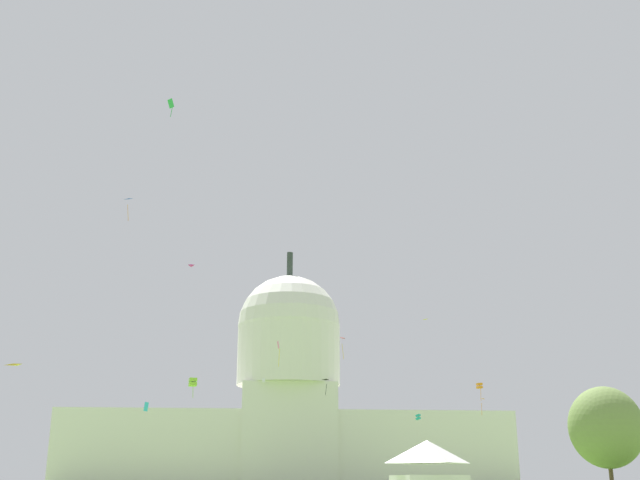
{
  "coord_description": "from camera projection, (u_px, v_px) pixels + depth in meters",
  "views": [
    {
      "loc": [
        -6.69,
        -31.59,
        2.12
      ],
      "look_at": [
        1.94,
        60.07,
        30.91
      ],
      "focal_mm": 43.24,
      "sensor_mm": 36.0,
      "label": 1
    }
  ],
  "objects": [
    {
      "name": "event_tent",
      "position": [
        428.0,
        471.0,
        75.08
      ],
      "size": [
        6.96,
        7.83,
        5.93
      ],
      "rotation": [
        0.0,
        0.0,
        0.1
      ],
      "color": "white",
      "rests_on": "ground_plane"
    },
    {
      "name": "kite_black_mid",
      "position": [
        326.0,
        381.0,
        142.27
      ],
      "size": [
        1.19,
        0.89,
        2.82
      ],
      "rotation": [
        0.0,
        0.0,
        0.17
      ],
      "color": "black"
    },
    {
      "name": "kite_blue_high",
      "position": [
        130.0,
        202.0,
        134.35
      ],
      "size": [
        1.67,
        1.3,
        3.99
      ],
      "rotation": [
        0.0,
        0.0,
        2.77
      ],
      "color": "blue"
    },
    {
      "name": "kite_cyan_low",
      "position": [
        146.0,
        407.0,
        116.87
      ],
      "size": [
        0.69,
        0.54,
        1.4
      ],
      "rotation": [
        0.0,
        0.0,
        6.27
      ],
      "color": "#33BCDB"
    },
    {
      "name": "kite_lime_low",
      "position": [
        193.0,
        382.0,
        109.65
      ],
      "size": [
        1.28,
        1.3,
        2.82
      ],
      "rotation": [
        0.0,
        0.0,
        0.26
      ],
      "color": "#8CD133"
    },
    {
      "name": "kite_gold_low",
      "position": [
        17.0,
        369.0,
        70.74
      ],
      "size": [
        1.77,
        1.37,
        0.18
      ],
      "rotation": [
        0.0,
        0.0,
        2.62
      ],
      "color": "gold"
    },
    {
      "name": "kite_yellow_mid",
      "position": [
        424.0,
        321.0,
        162.29
      ],
      "size": [
        1.26,
        1.44,
        0.15
      ],
      "rotation": [
        0.0,
        0.0,
        5.29
      ],
      "color": "yellow"
    },
    {
      "name": "kite_orange_mid",
      "position": [
        479.0,
        386.0,
        154.44
      ],
      "size": [
        1.13,
        1.11,
        3.59
      ],
      "rotation": [
        0.0,
        0.0,
        1.67
      ],
      "color": "orange"
    },
    {
      "name": "kite_orange_low",
      "position": [
        480.0,
        401.0,
        146.33
      ],
      "size": [
        1.13,
        1.23,
        2.94
      ],
      "rotation": [
        0.0,
        0.0,
        4.14
      ],
      "color": "orange"
    },
    {
      "name": "kite_turquoise_low",
      "position": [
        418.0,
        417.0,
        172.29
      ],
      "size": [
        1.33,
        1.31,
        1.31
      ],
      "rotation": [
        0.0,
        0.0,
        0.93
      ],
      "color": "teal"
    },
    {
      "name": "kite_red_mid",
      "position": [
        344.0,
        341.0,
        137.64
      ],
      "size": [
        1.33,
        1.49,
        3.63
      ],
      "rotation": [
        0.0,
        0.0,
        0.9
      ],
      "color": "red"
    },
    {
      "name": "capitol_building",
      "position": [
        288.0,
        404.0,
        219.86
      ],
      "size": [
        126.07,
        30.08,
        68.11
      ],
      "color": "silver",
      "rests_on": "ground_plane"
    },
    {
      "name": "kite_pink_mid",
      "position": [
        278.0,
        348.0,
        137.05
      ],
      "size": [
        0.47,
        0.78,
        4.61
      ],
      "rotation": [
        0.0,
        0.0,
        1.0
      ],
      "color": "pink"
    },
    {
      "name": "kite_green_high",
      "position": [
        171.0,
        104.0,
        94.93
      ],
      "size": [
        0.9,
        0.76,
        2.38
      ],
      "rotation": [
        0.0,
        0.0,
        1.7
      ],
      "color": "green"
    },
    {
      "name": "kite_magenta_high",
      "position": [
        191.0,
        269.0,
        163.44
      ],
      "size": [
        1.17,
        0.96,
        0.44
      ],
      "rotation": [
        0.0,
        0.0,
        3.23
      ],
      "color": "#D1339E"
    },
    {
      "name": "kite_white_mid",
      "position": [
        264.0,
        380.0,
        198.79
      ],
      "size": [
        0.91,
        0.4,
        1.09
      ],
      "rotation": [
        0.0,
        0.0,
        2.49
      ],
      "color": "white"
    },
    {
      "name": "tree_east_mid",
      "position": [
        606.0,
        427.0,
        95.6
      ],
      "size": [
        11.6,
        10.82,
        13.44
      ],
      "color": "brown",
      "rests_on": "ground_plane"
    }
  ]
}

